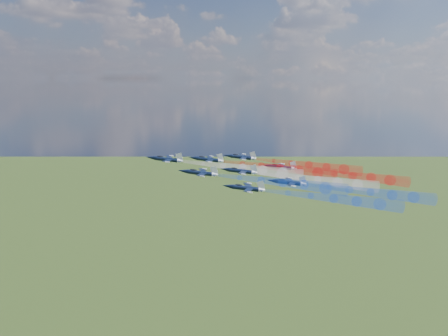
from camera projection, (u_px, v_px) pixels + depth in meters
jet_lead at (166, 159)px, 148.46m from camera, size 14.47×14.26×4.72m
trail_lead at (243, 168)px, 148.32m from camera, size 29.79×25.38×7.89m
jet_inner_left at (200, 173)px, 137.42m from camera, size 14.47×14.26×4.72m
trail_inner_left at (283, 183)px, 137.28m from camera, size 29.79×25.38×7.89m
jet_inner_right at (208, 159)px, 157.05m from camera, size 14.47×14.26×4.72m
trail_inner_right at (280, 168)px, 156.90m from camera, size 29.79×25.38×7.89m
jet_outer_left at (246, 188)px, 129.04m from camera, size 14.47×14.26×4.72m
trail_outer_left at (334, 198)px, 128.90m from camera, size 29.79×25.38×7.89m
jet_center_third at (240, 171)px, 147.17m from camera, size 14.47×14.26×4.72m
trail_center_third at (318, 180)px, 147.02m from camera, size 29.79×25.38×7.89m
jet_outer_right at (241, 157)px, 167.90m from camera, size 14.47×14.26×4.72m
trail_outer_right at (309, 165)px, 167.76m from camera, size 29.79×25.38×7.89m
jet_rear_left at (288, 182)px, 138.19m from camera, size 14.47×14.26×4.72m
trail_rear_left at (371, 192)px, 138.05m from camera, size 29.79×25.38×7.89m
jet_rear_right at (281, 167)px, 158.09m from camera, size 14.47×14.26×4.72m
trail_rear_right at (353, 176)px, 157.94m from camera, size 29.79×25.38×7.89m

